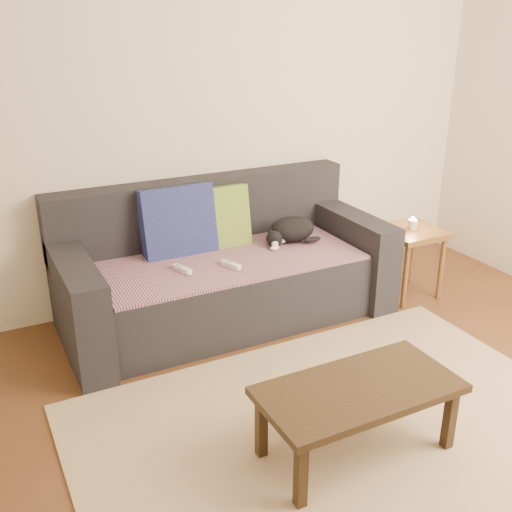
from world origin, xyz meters
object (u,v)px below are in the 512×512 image
Objects in this scene: cat at (291,230)px; side_table at (411,241)px; sofa at (223,272)px; wii_remote_a at (182,269)px; wii_remote_b at (231,265)px; coffee_table at (359,395)px.

cat is 0.85× the size of side_table.
sofa is at bearing -161.73° from cat.
side_table reaches higher than wii_remote_a.
sofa is at bearing -32.59° from wii_remote_b.
cat is at bearing -97.98° from wii_remote_a.
sofa is 2.33× the size of coffee_table.
wii_remote_a is 0.30× the size of side_table.
coffee_table is at bearing -137.43° from side_table.
cat is 0.47× the size of coffee_table.
wii_remote_a is 0.17× the size of coffee_table.
wii_remote_b is (-0.55, -0.22, -0.07)m from cat.
wii_remote_a is at bearing 102.67° from coffee_table.
wii_remote_a reaches higher than coffee_table.
cat reaches higher than side_table.
wii_remote_a and wii_remote_b have the same top height.
coffee_table is at bearing 160.36° from wii_remote_b.
side_table is at bearing -3.31° from cat.
sofa is 0.27m from wii_remote_b.
side_table is at bearing -114.13° from wii_remote_b.
sofa is at bearing -84.22° from wii_remote_a.
cat is 1.63m from coffee_table.
coffee_table is at bearing -91.03° from sofa.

